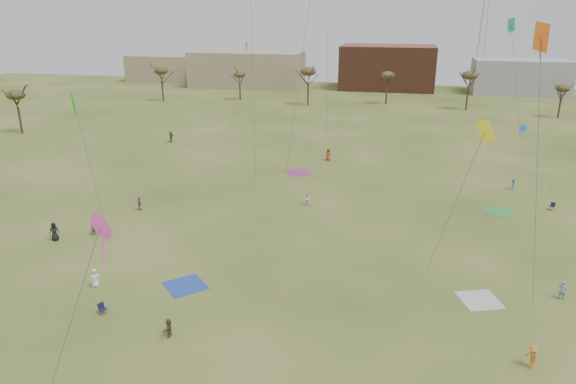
% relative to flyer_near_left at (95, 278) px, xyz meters
% --- Properties ---
extents(ground, '(260.00, 260.00, 0.00)m').
position_rel_flyer_near_left_xyz_m(ground, '(13.72, -0.95, -0.81)').
color(ground, '#3C4C17').
rests_on(ground, ground).
extents(flyer_near_left, '(0.94, 0.80, 1.63)m').
position_rel_flyer_near_left_xyz_m(flyer_near_left, '(0.00, 0.00, 0.00)').
color(flyer_near_left, white).
rests_on(flyer_near_left, ground).
extents(spectator_fore_b, '(0.77, 0.95, 1.83)m').
position_rel_flyer_near_left_xyz_m(spectator_fore_b, '(-5.85, 9.33, 0.10)').
color(spectator_fore_b, '#977E60').
rests_on(spectator_fore_b, ground).
extents(spectator_fore_c, '(0.49, 1.31, 1.39)m').
position_rel_flyer_near_left_xyz_m(spectator_fore_c, '(8.80, -5.00, -0.12)').
color(spectator_fore_c, '#4C4736').
rests_on(spectator_fore_c, ground).
extents(flyer_mid_a, '(1.10, 1.02, 1.89)m').
position_rel_flyer_near_left_xyz_m(flyer_mid_a, '(-8.96, 7.30, 0.13)').
color(flyer_mid_a, black).
rests_on(flyer_mid_a, ground).
extents(flyer_mid_b, '(1.01, 1.17, 1.57)m').
position_rel_flyer_near_left_xyz_m(flyer_mid_b, '(32.68, -3.08, -0.03)').
color(flyer_mid_b, orange).
rests_on(flyer_mid_b, ground).
extents(flyer_mid_c, '(0.59, 0.39, 1.59)m').
position_rel_flyer_near_left_xyz_m(flyer_mid_c, '(36.81, 6.28, -0.02)').
color(flyer_mid_c, '#6B8AB2').
rests_on(flyer_mid_c, ground).
extents(spectator_mid_d, '(0.61, 0.97, 1.55)m').
position_rel_flyer_near_left_xyz_m(spectator_mid_d, '(-4.74, 16.58, -0.04)').
color(spectator_mid_d, '#8D3B6F').
rests_on(spectator_mid_d, ground).
extents(spectator_mid_e, '(0.94, 0.84, 1.60)m').
position_rel_flyer_near_left_xyz_m(spectator_mid_e, '(13.57, 22.05, -0.01)').
color(spectator_mid_e, silver).
rests_on(spectator_mid_e, ground).
extents(flyer_far_a, '(0.74, 1.76, 1.84)m').
position_rel_flyer_near_left_xyz_m(flyer_far_a, '(-14.79, 47.00, 0.11)').
color(flyer_far_a, '#246622').
rests_on(flyer_far_a, ground).
extents(flyer_far_b, '(1.06, 0.92, 1.84)m').
position_rel_flyer_near_left_xyz_m(flyer_far_b, '(13.21, 41.38, 0.10)').
color(flyer_far_b, '#98391A').
rests_on(flyer_far_b, ground).
extents(flyer_far_c, '(0.78, 1.02, 1.39)m').
position_rel_flyer_near_left_xyz_m(flyer_far_c, '(37.87, 33.20, -0.12)').
color(flyer_far_c, '#22449F').
rests_on(flyer_far_c, ground).
extents(blanket_blue, '(4.26, 4.26, 0.03)m').
position_rel_flyer_near_left_xyz_m(blanket_blue, '(7.12, 1.76, -0.81)').
color(blanket_blue, '#24439E').
rests_on(blanket_blue, ground).
extents(blanket_cream, '(3.75, 3.75, 0.03)m').
position_rel_flyer_near_left_xyz_m(blanket_cream, '(30.54, 4.64, -0.81)').
color(blanket_cream, beige).
rests_on(blanket_cream, ground).
extents(blanket_plum, '(4.30, 4.30, 0.03)m').
position_rel_flyer_near_left_xyz_m(blanket_plum, '(10.09, 34.45, -0.81)').
color(blanket_plum, '#982F79').
rests_on(blanket_plum, ground).
extents(blanket_olive, '(3.87, 3.87, 0.03)m').
position_rel_flyer_near_left_xyz_m(blanket_olive, '(35.13, 24.90, -0.81)').
color(blanket_olive, green).
rests_on(blanket_olive, ground).
extents(camp_chair_left, '(0.71, 0.69, 0.87)m').
position_rel_flyer_near_left_xyz_m(camp_chair_left, '(2.77, -3.47, -0.55)').
color(camp_chair_left, '#131335').
rests_on(camp_chair_left, ground).
extents(camp_chair_right, '(0.73, 0.74, 0.87)m').
position_rel_flyer_near_left_xyz_m(camp_chair_right, '(40.94, 26.69, -0.55)').
color(camp_chair_right, '#142138').
rests_on(camp_chair_right, ground).
extents(tree_line, '(117.44, 49.32, 8.91)m').
position_rel_flyer_near_left_xyz_m(tree_line, '(10.88, 78.18, 6.27)').
color(tree_line, '#3A2B1E').
rests_on(tree_line, ground).
extents(building_tan, '(32.00, 14.00, 10.00)m').
position_rel_flyer_near_left_xyz_m(building_tan, '(-21.28, 114.05, 4.19)').
color(building_tan, '#937F60').
rests_on(building_tan, ground).
extents(building_brick, '(26.00, 16.00, 12.00)m').
position_rel_flyer_near_left_xyz_m(building_brick, '(18.72, 119.05, 5.19)').
color(building_brick, brown).
rests_on(building_brick, ground).
extents(building_grey, '(24.00, 12.00, 9.00)m').
position_rel_flyer_near_left_xyz_m(building_grey, '(53.72, 117.05, 3.69)').
color(building_grey, gray).
rests_on(building_grey, ground).
extents(building_tan_west, '(20.00, 12.00, 8.00)m').
position_rel_flyer_near_left_xyz_m(building_tan_west, '(-51.28, 121.05, 3.19)').
color(building_tan_west, '#937F60').
rests_on(building_tan_west, ground).
extents(radio_tower, '(1.51, 1.72, 41.00)m').
position_rel_flyer_near_left_xyz_m(radio_tower, '(43.72, 124.05, 18.39)').
color(radio_tower, '#9EA3A8').
rests_on(radio_tower, ground).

